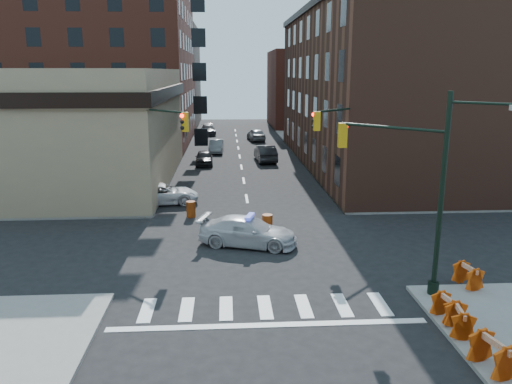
{
  "coord_description": "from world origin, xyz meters",
  "views": [
    {
      "loc": [
        -1.41,
        -24.34,
        8.86
      ],
      "look_at": [
        0.24,
        2.96,
        2.2
      ],
      "focal_mm": 35.0,
      "sensor_mm": 36.0,
      "label": 1
    }
  ],
  "objects": [
    {
      "name": "ground",
      "position": [
        0.0,
        0.0,
        0.0
      ],
      "size": [
        140.0,
        140.0,
        0.0
      ],
      "primitive_type": "plane",
      "color": "black",
      "rests_on": "ground"
    },
    {
      "name": "parked_car_wfar",
      "position": [
        -2.5,
        30.79,
        0.71
      ],
      "size": [
        1.65,
        4.38,
        1.43
      ],
      "primitive_type": "imported",
      "rotation": [
        0.0,
        0.0,
        -0.03
      ],
      "color": "gray",
      "rests_on": "ground"
    },
    {
      "name": "signal_pole_ne",
      "position": [
        5.84,
        5.35,
        4.34
      ],
      "size": [
        3.67,
        3.58,
        8.0
      ],
      "rotation": [
        0.0,
        0.0,
        -2.36
      ],
      "color": "black",
      "rests_on": "sidewalk_ne"
    },
    {
      "name": "barricade_se_c",
      "position": [
        6.4,
        -8.5,
        0.6
      ],
      "size": [
        0.78,
        1.27,
        0.9
      ],
      "primitive_type": null,
      "rotation": [
        0.0,
        0.0,
        1.73
      ],
      "color": "orange",
      "rests_on": "sidewalk_se"
    },
    {
      "name": "sidewalk_nw",
      "position": [
        -23.0,
        32.75,
        0.07
      ],
      "size": [
        34.0,
        54.5,
        0.15
      ],
      "primitive_type": "cube",
      "color": "gray",
      "rests_on": "ground"
    },
    {
      "name": "parked_car_enear",
      "position": [
        2.5,
        24.9,
        0.83
      ],
      "size": [
        2.11,
        5.14,
        1.66
      ],
      "primitive_type": "imported",
      "rotation": [
        0.0,
        0.0,
        3.21
      ],
      "color": "black",
      "rests_on": "ground"
    },
    {
      "name": "pedestrian_c",
      "position": [
        -13.0,
        6.43,
        1.07
      ],
      "size": [
        1.16,
        0.7,
        1.85
      ],
      "primitive_type": "imported",
      "rotation": [
        0.0,
        0.0,
        0.25
      ],
      "color": "black",
      "rests_on": "sidewalk_nw"
    },
    {
      "name": "commercial_row_ne",
      "position": [
        13.0,
        22.5,
        7.0
      ],
      "size": [
        14.0,
        34.0,
        14.0
      ],
      "primitive_type": "cube",
      "color": "#522D20",
      "rests_on": "ground"
    },
    {
      "name": "barricade_se_b",
      "position": [
        6.4,
        -9.38,
        0.61
      ],
      "size": [
        0.8,
        1.32,
        0.93
      ],
      "primitive_type": null,
      "rotation": [
        0.0,
        0.0,
        1.42
      ],
      "color": "orange",
      "rests_on": "sidewalk_se"
    },
    {
      "name": "parked_car_efar",
      "position": [
        2.5,
        40.33,
        0.81
      ],
      "size": [
        2.47,
        4.94,
        1.62
      ],
      "primitive_type": "imported",
      "rotation": [
        0.0,
        0.0,
        3.26
      ],
      "color": "gray",
      "rests_on": "ground"
    },
    {
      "name": "barricade_se_a",
      "position": [
        8.5,
        -5.7,
        0.61
      ],
      "size": [
        0.82,
        1.31,
        0.91
      ],
      "primitive_type": null,
      "rotation": [
        0.0,
        0.0,
        1.76
      ],
      "color": "#EE470B",
      "rests_on": "sidewalk_se"
    },
    {
      "name": "tree_ne_near",
      "position": [
        7.5,
        26.0,
        3.49
      ],
      "size": [
        3.0,
        3.0,
        4.85
      ],
      "color": "black",
      "rests_on": "sidewalk_ne"
    },
    {
      "name": "parked_car_wdeep",
      "position": [
        -3.94,
        46.77,
        0.7
      ],
      "size": [
        2.4,
        5.01,
        1.41
      ],
      "primitive_type": "imported",
      "rotation": [
        0.0,
        0.0,
        0.09
      ],
      "color": "black",
      "rests_on": "ground"
    },
    {
      "name": "barrel_road",
      "position": [
        0.84,
        2.32,
        0.52
      ],
      "size": [
        0.64,
        0.64,
        1.04
      ],
      "primitive_type": "cylinder",
      "rotation": [
        0.0,
        0.0,
        0.1
      ],
      "color": "orange",
      "rests_on": "ground"
    },
    {
      "name": "pedestrian_b",
      "position": [
        -11.81,
        6.0,
        1.03
      ],
      "size": [
        0.98,
        0.83,
        1.75
      ],
      "primitive_type": "imported",
      "rotation": [
        0.0,
        0.0,
        0.22
      ],
      "color": "black",
      "rests_on": "sidewalk_nw"
    },
    {
      "name": "apartment_block",
      "position": [
        -18.5,
        40.0,
        12.0
      ],
      "size": [
        25.0,
        25.0,
        24.0
      ],
      "primitive_type": "cube",
      "color": "maroon",
      "rests_on": "ground"
    },
    {
      "name": "filler_nw",
      "position": [
        -16.0,
        62.0,
        8.0
      ],
      "size": [
        20.0,
        18.0,
        16.0
      ],
      "primitive_type": "cube",
      "color": "brown",
      "rests_on": "ground"
    },
    {
      "name": "barricade_nw_b",
      "position": [
        -10.24,
        7.32,
        0.64
      ],
      "size": [
        1.33,
        0.73,
        0.97
      ],
      "primitive_type": null,
      "rotation": [
        0.0,
        0.0,
        -0.06
      ],
      "color": "#C76209",
      "rests_on": "sidewalk_nw"
    },
    {
      "name": "bank_building",
      "position": [
        -17.0,
        16.5,
        4.5
      ],
      "size": [
        22.0,
        22.0,
        9.0
      ],
      "primitive_type": "cube",
      "color": "#8B7B5B",
      "rests_on": "ground"
    },
    {
      "name": "pedestrian_a",
      "position": [
        -7.16,
        6.78,
        1.13
      ],
      "size": [
        0.81,
        0.64,
        1.95
      ],
      "primitive_type": "imported",
      "rotation": [
        0.0,
        0.0,
        -0.27
      ],
      "color": "black",
      "rests_on": "sidewalk_nw"
    },
    {
      "name": "barricade_se_e",
      "position": [
        6.4,
        -11.58,
        0.67
      ],
      "size": [
        0.98,
        1.5,
        1.03
      ],
      "primitive_type": null,
      "rotation": [
        0.0,
        0.0,
        1.8
      ],
      "color": "#C23509",
      "rests_on": "sidewalk_se"
    },
    {
      "name": "pickup",
      "position": [
        -5.8,
        9.0,
        0.69
      ],
      "size": [
        5.2,
        2.95,
        1.37
      ],
      "primitive_type": "imported",
      "rotation": [
        0.0,
        0.0,
        1.71
      ],
      "color": "silver",
      "rests_on": "ground"
    },
    {
      "name": "barrel_bank",
      "position": [
        -3.65,
        5.65,
        0.5
      ],
      "size": [
        0.58,
        0.58,
        1.0
      ],
      "primitive_type": "cylinder",
      "rotation": [
        0.0,
        0.0,
        -0.04
      ],
      "color": "#CD4409",
      "rests_on": "ground"
    },
    {
      "name": "filler_ne",
      "position": [
        14.0,
        58.0,
        6.0
      ],
      "size": [
        16.0,
        16.0,
        12.0
      ],
      "primitive_type": "cube",
      "color": "maroon",
      "rests_on": "ground"
    },
    {
      "name": "signal_pole_se",
      "position": [
        6.04,
        -5.52,
        4.61
      ],
      "size": [
        5.4,
        5.27,
        8.0
      ],
      "rotation": [
        0.0,
        0.0,
        2.36
      ],
      "color": "black",
      "rests_on": "sidewalk_se"
    },
    {
      "name": "tree_ne_far",
      "position": [
        7.5,
        34.0,
        3.49
      ],
      "size": [
        3.0,
        3.0,
        4.85
      ],
      "color": "black",
      "rests_on": "sidewalk_ne"
    },
    {
      "name": "signal_pole_nw",
      "position": [
        -5.85,
        5.34,
        4.34
      ],
      "size": [
        3.58,
        3.67,
        8.0
      ],
      "rotation": [
        0.0,
        0.0,
        -0.79
      ],
      "color": "black",
      "rests_on": "sidewalk_nw"
    },
    {
      "name": "police_car",
      "position": [
        -0.35,
        0.3,
        0.74
      ],
      "size": [
        5.51,
        3.46,
        1.49
      ],
      "primitive_type": "imported",
      "rotation": [
        0.0,
        0.0,
        1.28
      ],
      "color": "silver",
      "rests_on": "ground"
    },
    {
      "name": "parked_car_wnear",
      "position": [
        -3.56,
        23.41,
        0.69
      ],
      "size": [
        1.77,
        4.11,
        1.38
      ],
      "primitive_type": "imported",
      "rotation": [
        0.0,
        0.0,
        0.03
      ],
      "color": "black",
      "rests_on": "ground"
    },
    {
      "name": "barricade_nw_a",
      "position": [
        -9.41,
        7.81,
        0.59
      ],
      "size": [
        1.29,
        0.86,
        0.89
      ],
      "primitive_type": null,
      "rotation": [
        0.0,
        0.0,
        0.25
      ],
      "color": "red",
      "rests_on": "sidewalk_nw"
    },
    {
      "name": "sidewalk_ne",
      "position": [
        23.0,
        32.75,
        0.07
      ],
      "size": [
        34.0,
        54.5,
        0.15
      ],
      "primitive_type": "cube",
      "color": "gray",
      "rests_on": "ground"
    }
  ]
}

